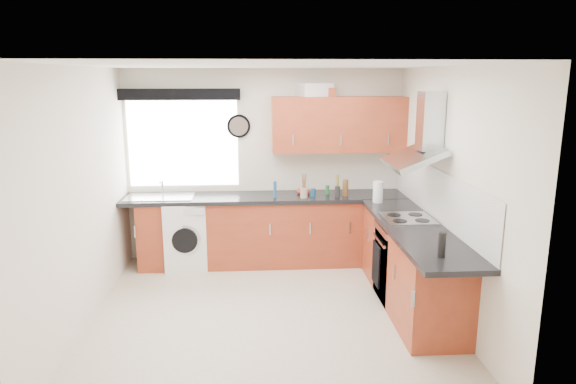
{
  "coord_description": "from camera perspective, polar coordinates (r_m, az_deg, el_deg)",
  "views": [
    {
      "loc": [
        -0.12,
        -4.89,
        2.4
      ],
      "look_at": [
        0.25,
        0.85,
        1.1
      ],
      "focal_mm": 32.0,
      "sensor_mm": 36.0,
      "label": 1
    }
  ],
  "objects": [
    {
      "name": "tomato_cluster",
      "position": [
        6.66,
        1.71,
        0.09
      ],
      "size": [
        0.18,
        0.18,
        0.07
      ],
      "primitive_type": null,
      "rotation": [
        0.0,
        0.0,
        0.29
      ],
      "color": "#B42511",
      "rests_on": "worktop_back"
    },
    {
      "name": "window",
      "position": [
        6.8,
        -11.57,
        5.3
      ],
      "size": [
        1.4,
        0.02,
        1.1
      ],
      "primitive_type": "cube",
      "color": "white",
      "rests_on": "wall_back"
    },
    {
      "name": "jar_2",
      "position": [
        6.49,
        5.51,
        0.03
      ],
      "size": [
        0.07,
        0.07,
        0.14
      ],
      "primitive_type": "cylinder",
      "color": "black",
      "rests_on": "worktop_back"
    },
    {
      "name": "utensil_pot",
      "position": [
        6.43,
        1.78,
        -0.09
      ],
      "size": [
        0.1,
        0.1,
        0.13
      ],
      "primitive_type": "cylinder",
      "rotation": [
        0.0,
        0.0,
        -0.14
      ],
      "color": "gray",
      "rests_on": "worktop_back"
    },
    {
      "name": "wall_right",
      "position": [
        5.38,
        17.32,
        -0.2
      ],
      "size": [
        0.02,
        3.6,
        2.5
      ],
      "primitive_type": "cube",
      "color": "silver",
      "rests_on": "ground_plane"
    },
    {
      "name": "sink",
      "position": [
        6.66,
        -14.06,
        -0.22
      ],
      "size": [
        0.84,
        0.46,
        0.1
      ],
      "primitive_type": null,
      "color": "#AFB8BD",
      "rests_on": "worktop_back"
    },
    {
      "name": "worktop_right",
      "position": [
        5.37,
        14.07,
        -4.05
      ],
      "size": [
        0.62,
        2.42,
        0.05
      ],
      "primitive_type": "cube",
      "color": "black",
      "rests_on": "base_cab_right"
    },
    {
      "name": "upper_cabinets",
      "position": [
        6.63,
        5.66,
        7.48
      ],
      "size": [
        1.7,
        0.35,
        0.7
      ],
      "primitive_type": "cube",
      "color": "maroon",
      "rests_on": "wall_back"
    },
    {
      "name": "worktop_back",
      "position": [
        6.57,
        -2.54,
        -0.61
      ],
      "size": [
        3.6,
        0.62,
        0.05
      ],
      "primitive_type": "cube",
      "color": "black",
      "rests_on": "base_cab_back"
    },
    {
      "name": "wall_back",
      "position": [
        6.79,
        -2.63,
        2.97
      ],
      "size": [
        3.6,
        0.02,
        2.5
      ],
      "primitive_type": "cube",
      "color": "silver",
      "rests_on": "ground_plane"
    },
    {
      "name": "ground_plane",
      "position": [
        5.45,
        -2.1,
        -13.41
      ],
      "size": [
        3.6,
        3.6,
        0.0
      ],
      "primitive_type": "plane",
      "color": "beige"
    },
    {
      "name": "base_cab_back",
      "position": [
        6.7,
        -3.36,
        -4.39
      ],
      "size": [
        3.0,
        0.58,
        0.86
      ],
      "primitive_type": "cube",
      "color": "maroon",
      "rests_on": "ground_plane"
    },
    {
      "name": "jar_0",
      "position": [
        6.55,
        6.39,
        0.44
      ],
      "size": [
        0.07,
        0.07,
        0.21
      ],
      "primitive_type": "cylinder",
      "color": "brown",
      "rests_on": "worktop_back"
    },
    {
      "name": "wall_front",
      "position": [
        3.3,
        -1.37,
        -7.69
      ],
      "size": [
        3.6,
        0.02,
        2.5
      ],
      "primitive_type": "cube",
      "color": "silver",
      "rests_on": "ground_plane"
    },
    {
      "name": "ceiling",
      "position": [
        4.89,
        -2.35,
        13.88
      ],
      "size": [
        3.6,
        3.6,
        0.02
      ],
      "primitive_type": "cube",
      "color": "white",
      "rests_on": "wall_back"
    },
    {
      "name": "base_cab_right",
      "position": [
        5.65,
        13.45,
        -8.03
      ],
      "size": [
        0.58,
        2.1,
        0.86
      ],
      "primitive_type": "cube",
      "color": "maroon",
      "rests_on": "ground_plane"
    },
    {
      "name": "hob_plate",
      "position": [
        5.64,
        13.17,
        -2.87
      ],
      "size": [
        0.52,
        0.52,
        0.01
      ],
      "primitive_type": "cube",
      "color": "#AFB8BD",
      "rests_on": "worktop_right"
    },
    {
      "name": "bottle_0",
      "position": [
        4.52,
        16.73,
        -5.63
      ],
      "size": [
        0.07,
        0.07,
        0.22
      ],
      "primitive_type": "cylinder",
      "color": "black",
      "rests_on": "worktop_right"
    },
    {
      "name": "kitchen_roll",
      "position": [
        6.27,
        9.96,
        0.01
      ],
      "size": [
        0.15,
        0.15,
        0.26
      ],
      "primitive_type": "cylinder",
      "rotation": [
        0.0,
        0.0,
        0.32
      ],
      "color": "white",
      "rests_on": "worktop_right"
    },
    {
      "name": "window_blind",
      "position": [
        6.66,
        -11.92,
        10.58
      ],
      "size": [
        1.5,
        0.18,
        0.14
      ],
      "primitive_type": "cube",
      "color": "black",
      "rests_on": "wall_back"
    },
    {
      "name": "jar_3",
      "position": [
        6.68,
        5.51,
        0.87
      ],
      "size": [
        0.04,
        0.04,
        0.25
      ],
      "primitive_type": "cylinder",
      "color": "olive",
      "rests_on": "worktop_back"
    },
    {
      "name": "jar_1",
      "position": [
        6.63,
        4.4,
        0.24
      ],
      "size": [
        0.05,
        0.05,
        0.12
      ],
      "primitive_type": "cylinder",
      "color": "#205929",
      "rests_on": "worktop_back"
    },
    {
      "name": "extractor_hood",
      "position": [
        5.51,
        14.62,
        5.75
      ],
      "size": [
        0.52,
        0.78,
        0.66
      ],
      "primitive_type": null,
      "color": "#AFB8BD",
      "rests_on": "wall_right"
    },
    {
      "name": "oven",
      "position": [
        5.79,
        12.92,
        -7.56
      ],
      "size": [
        0.56,
        0.58,
        0.85
      ],
      "primitive_type": "cube",
      "color": "black",
      "rests_on": "ground_plane"
    },
    {
      "name": "wall_clock",
      "position": [
        6.68,
        -5.5,
        7.28
      ],
      "size": [
        0.3,
        0.04,
        0.3
      ],
      "primitive_type": "cylinder",
      "rotation": [
        1.57,
        0.0,
        0.0
      ],
      "color": "black",
      "rests_on": "wall_back"
    },
    {
      "name": "storage_box",
      "position": [
        6.68,
        4.23,
        11.02
      ],
      "size": [
        0.25,
        0.21,
        0.11
      ],
      "primitive_type": "cube",
      "rotation": [
        0.0,
        0.0,
        -0.06
      ],
      "color": "#AF4827",
      "rests_on": "upper_cabinets"
    },
    {
      "name": "casserole",
      "position": [
        6.66,
        3.0,
        11.29
      ],
      "size": [
        0.47,
        0.4,
        0.17
      ],
      "primitive_type": "cube",
      "rotation": [
        0.0,
        0.0,
        0.32
      ],
      "color": "white",
      "rests_on": "upper_cabinets"
    },
    {
      "name": "base_cab_corner",
      "position": [
        6.88,
        10.11,
        -4.1
      ],
      "size": [
        0.6,
        0.6,
        0.86
      ],
      "primitive_type": "cube",
      "color": "maroon",
      "rests_on": "ground_plane"
    },
    {
      "name": "splashback",
      "position": [
        5.67,
        16.11,
        -0.22
      ],
      "size": [
        0.01,
        3.0,
        0.54
      ],
      "primitive_type": "cube",
      "color": "white",
      "rests_on": "wall_right"
    },
    {
      "name": "washing_machine",
      "position": [
        6.72,
        -11.08,
        -4.54
      ],
      "size": [
        0.66,
        0.64,
        0.86
      ],
      "primitive_type": "cube",
      "rotation": [
        0.0,
        0.0,
        0.13
      ],
      "color": "white",
      "rests_on": "ground_plane"
    },
    {
      "name": "wall_left",
      "position": [
        5.3,
        -22.07,
        -0.76
      ],
      "size": [
        0.02,
        3.6,
        2.5
      ],
      "primitive_type": "cube",
      "color": "silver",
      "rests_on": "ground_plane"
    },
    {
      "name": "jar_5",
      "position": [
        6.43,
        -1.46,
        0.29
      ],
      "size": [
        0.04,
        0.04,
        0.21
      ],
      "primitive_type": "cylinder",
      "color": "navy",
      "rests_on": "worktop_back"
    },
    {
      "name": "jar_4",
      "position": [
        6.51,
        2.78,
        -0.05
      ],
      "size": [
        0.07,
        0.07,
        0.1
      ],
      "primitive_type": "cylinder",
      "color": "navy",
      "rests_on": "worktop_back"
    },
    {
      "name": "jar_6",
      "position": [
        6.7,
        1.76,
        0.33
      ],
      "size": [
        0.04,
        0.04,
        0.1
      ],
      "primitive_type": "cylinder",
      "color": "#371913",
      "rests_on": "worktop_back"
    }
  ]
}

